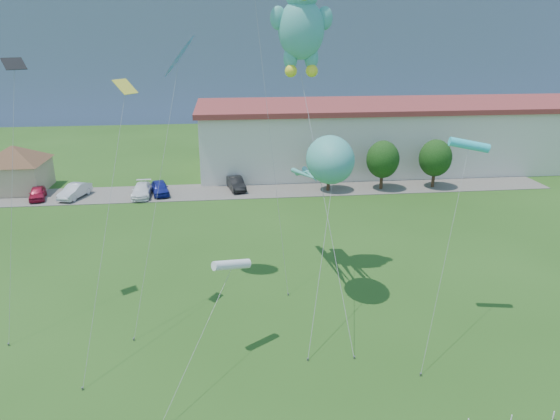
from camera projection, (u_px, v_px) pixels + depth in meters
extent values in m
cube|color=#59544C|center=(237.00, 191.00, 54.99)|extent=(70.00, 6.00, 0.06)
cube|color=slate|center=(226.00, 50.00, 130.49)|extent=(160.00, 50.00, 25.00)
cube|color=tan|center=(17.00, 176.00, 54.76)|extent=(6.00, 6.00, 3.20)
pyramid|color=brown|center=(13.00, 154.00, 53.93)|extent=(9.20, 9.20, 1.80)
cube|color=beige|center=(434.00, 136.00, 64.90)|extent=(60.00, 14.00, 7.60)
cube|color=maroon|center=(438.00, 104.00, 63.53)|extent=(61.00, 15.00, 0.60)
cylinder|color=white|center=(511.00, 419.00, 22.06)|extent=(0.05, 0.05, 0.50)
cylinder|color=white|center=(553.00, 416.00, 22.27)|extent=(0.05, 0.05, 0.50)
cylinder|color=#3F2B19|center=(328.00, 181.00, 54.75)|extent=(0.36, 0.36, 2.20)
ellipsoid|color=#14380F|center=(329.00, 161.00, 53.98)|extent=(3.60, 3.60, 4.14)
cylinder|color=#3F2B19|center=(381.00, 180.00, 55.38)|extent=(0.36, 0.36, 2.20)
ellipsoid|color=#14380F|center=(383.00, 159.00, 54.61)|extent=(3.60, 3.60, 4.14)
cylinder|color=#3F2B19|center=(433.00, 178.00, 56.01)|extent=(0.36, 0.36, 2.20)
ellipsoid|color=#14380F|center=(435.00, 158.00, 55.24)|extent=(3.60, 3.60, 4.14)
imported|color=#A91433|center=(37.00, 193.00, 51.99)|extent=(2.29, 3.98, 1.27)
imported|color=silver|center=(75.00, 191.00, 52.42)|extent=(2.83, 4.63, 1.44)
imported|color=white|center=(142.00, 190.00, 52.86)|extent=(1.95, 4.60, 1.32)
imported|color=navy|center=(160.00, 188.00, 53.57)|extent=(2.53, 4.41, 1.41)
imported|color=black|center=(236.00, 183.00, 55.19)|extent=(2.27, 4.46, 1.40)
ellipsoid|color=teal|center=(330.00, 160.00, 29.89)|extent=(2.89, 3.75, 2.89)
sphere|color=white|center=(326.00, 159.00, 28.67)|extent=(0.45, 0.45, 0.45)
sphere|color=white|center=(343.00, 159.00, 28.77)|extent=(0.45, 0.45, 0.45)
cylinder|color=slate|center=(308.00, 359.00, 26.40)|extent=(0.10, 0.10, 0.16)
cylinder|color=gray|center=(321.00, 263.00, 27.79)|extent=(2.33, 5.75, 8.30)
ellipsoid|color=teal|center=(301.00, 30.00, 31.23)|extent=(2.94, 2.50, 3.67)
ellipsoid|color=teal|center=(278.00, 18.00, 30.85)|extent=(1.02, 0.72, 1.42)
ellipsoid|color=teal|center=(325.00, 18.00, 31.16)|extent=(1.02, 0.72, 1.42)
ellipsoid|color=teal|center=(290.00, 58.00, 31.72)|extent=(0.90, 0.79, 1.47)
ellipsoid|color=teal|center=(311.00, 58.00, 31.86)|extent=(0.90, 0.79, 1.47)
sphere|color=yellow|center=(291.00, 71.00, 31.77)|extent=(0.79, 0.79, 0.79)
sphere|color=yellow|center=(312.00, 71.00, 31.92)|extent=(0.79, 0.79, 0.79)
cylinder|color=slate|center=(354.00, 357.00, 26.57)|extent=(0.10, 0.10, 0.16)
cylinder|color=gray|center=(325.00, 202.00, 29.34)|extent=(1.43, 11.02, 13.76)
cylinder|color=white|center=(232.00, 265.00, 26.00)|extent=(0.50, 2.25, 0.87)
cylinder|color=gray|center=(197.00, 343.00, 23.69)|extent=(3.58, 6.34, 4.66)
cylinder|color=slate|center=(288.00, 294.00, 33.02)|extent=(0.10, 0.10, 0.16)
cylinder|color=gray|center=(271.00, 141.00, 31.71)|extent=(1.79, 4.43, 19.57)
cube|color=yellow|center=(125.00, 87.00, 27.20)|extent=(1.29, 1.29, 0.86)
cylinder|color=slate|center=(82.00, 389.00, 24.23)|extent=(0.10, 0.10, 0.16)
cylinder|color=gray|center=(105.00, 230.00, 25.73)|extent=(2.06, 7.78, 13.30)
cube|color=black|center=(14.00, 64.00, 27.62)|extent=(1.29, 1.29, 0.86)
cylinder|color=slate|center=(9.00, 344.00, 27.68)|extent=(0.10, 0.10, 0.16)
cylinder|color=gray|center=(11.00, 205.00, 27.67)|extent=(0.92, 5.09, 14.46)
cylinder|color=#30CFD8|center=(469.00, 145.00, 27.47)|extent=(0.50, 2.25, 0.87)
cylinder|color=slate|center=(421.00, 374.00, 25.24)|extent=(0.10, 0.10, 0.16)
cylinder|color=gray|center=(446.00, 256.00, 26.38)|extent=(3.99, 5.71, 10.24)
cone|color=#2A87EF|center=(179.00, 56.00, 30.53)|extent=(1.80, 1.33, 1.33)
cylinder|color=slate|center=(134.00, 339.00, 28.16)|extent=(0.10, 0.10, 0.16)
cylinder|color=gray|center=(157.00, 193.00, 29.36)|extent=(2.95, 7.57, 14.75)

